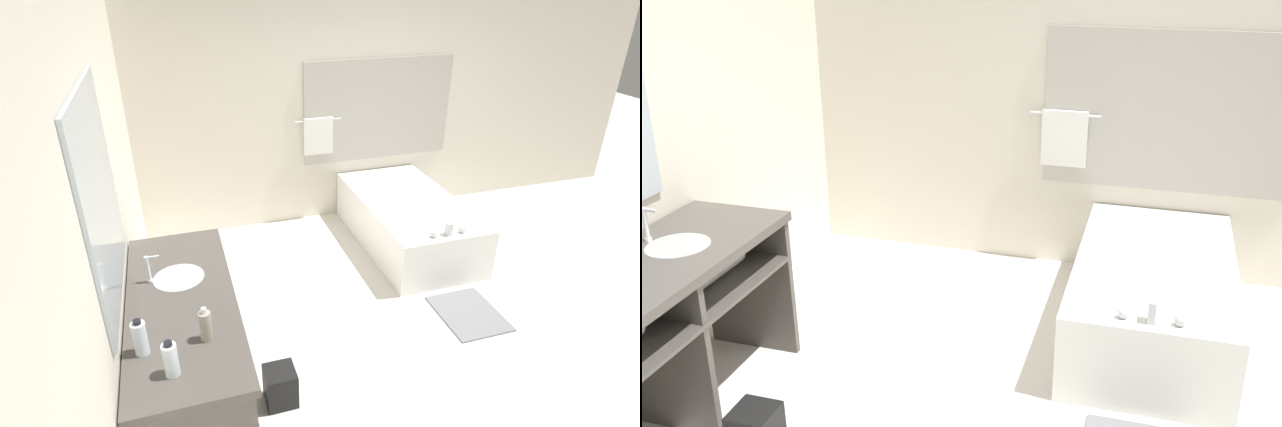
# 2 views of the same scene
# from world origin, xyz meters

# --- Properties ---
(wall_back_with_blinds) EXTENTS (7.40, 0.13, 2.70)m
(wall_back_with_blinds) POSITION_xyz_m (0.01, 2.23, 1.34)
(wall_back_with_blinds) COLOR silver
(wall_back_with_blinds) RESTS_ON ground_plane
(vanity_counter) EXTENTS (0.62, 1.62, 0.90)m
(vanity_counter) POSITION_xyz_m (-1.88, -0.26, 0.65)
(vanity_counter) COLOR #4C4742
(vanity_counter) RESTS_ON ground_plane
(sink_faucet) EXTENTS (0.09, 0.04, 0.18)m
(sink_faucet) POSITION_xyz_m (-2.05, -0.03, 0.99)
(sink_faucet) COLOR silver
(sink_faucet) RESTS_ON vanity_counter
(bathtub) EXTENTS (0.93, 1.73, 0.62)m
(bathtub) POSITION_xyz_m (0.40, 1.32, 0.28)
(bathtub) COLOR white
(bathtub) RESTS_ON ground_plane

